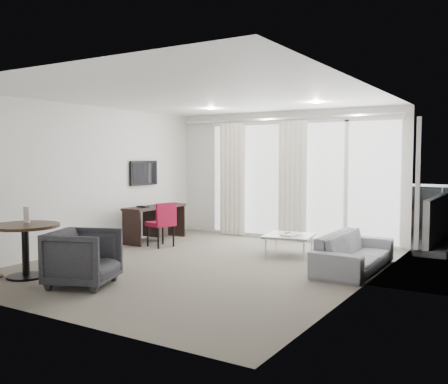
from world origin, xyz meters
The scene contains 27 objects.
floor centered at (0.00, 0.00, 0.00)m, with size 5.00×6.00×0.00m, color #655F53.
ceiling centered at (0.00, 0.00, 2.60)m, with size 5.00×6.00×0.00m, color white.
wall_left centered at (-2.50, 0.00, 1.30)m, with size 0.00×6.00×2.60m, color silver.
wall_right centered at (2.50, 0.00, 1.30)m, with size 0.00×6.00×2.60m, color silver.
wall_front centered at (0.00, -3.00, 1.30)m, with size 5.00×0.00×2.60m, color silver.
window_panel centered at (0.30, 2.98, 1.20)m, with size 4.00×0.02×2.38m, color white, non-canonical shape.
window_frame centered at (0.30, 2.97, 1.20)m, with size 4.10×0.06×2.44m, color white, non-canonical shape.
curtain_left centered at (-1.15, 2.82, 1.20)m, with size 0.60×0.20×2.38m, color silver, non-canonical shape.
curtain_right centered at (0.25, 2.82, 1.20)m, with size 0.60×0.20×2.38m, color silver, non-canonical shape.
curtain_track centered at (0.00, 2.82, 2.45)m, with size 4.80×0.04×0.04m, color #B2B2B7, non-canonical shape.
downlight_a centered at (-0.90, 1.60, 2.59)m, with size 0.12×0.12×0.02m, color #FFE0B2.
downlight_b centered at (1.20, 1.60, 2.59)m, with size 0.12×0.12×0.02m, color #FFE0B2.
desk centered at (-2.08, 1.35, 0.35)m, with size 0.46×1.49×0.70m, color black, non-canonical shape.
tv centered at (-2.46, 1.45, 1.35)m, with size 0.05×0.80×0.50m, color black, non-canonical shape.
desk_chair centered at (-1.57, 0.88, 0.42)m, with size 0.46×0.43×0.84m, color maroon, non-canonical shape.
round_table centered at (-1.64, -2.00, 0.37)m, with size 0.93×0.93×0.75m, color black, non-canonical shape.
menu_card centered at (-1.77, -1.87, 0.72)m, with size 0.12×0.02×0.23m, color white, non-canonical shape.
tub_armchair centered at (-0.61, -1.90, 0.37)m, with size 0.79×0.81×0.74m, color #26262A.
coffee_table centered at (0.82, 1.40, 0.18)m, with size 0.78×0.78×0.35m, color gray, non-canonical shape.
remote centered at (0.76, 1.48, 0.36)m, with size 0.05×0.15×0.02m, color black, non-canonical shape.
magazine centered at (0.87, 1.31, 0.36)m, with size 0.24×0.30×0.02m, color gray, non-canonical shape.
sofa centered at (2.12, 0.84, 0.27)m, with size 1.86×0.73×0.54m, color gray.
terrace_slab centered at (0.30, 4.50, -0.06)m, with size 5.60×3.00×0.12m, color #4D4D50.
rattan_chair_a centered at (0.97, 4.56, 0.40)m, with size 0.54×0.54×0.80m, color #40271C, non-canonical shape.
rattan_chair_b centered at (1.87, 4.98, 0.38)m, with size 0.51×0.51×0.75m, color #40271C, non-canonical shape.
rattan_table centered at (1.87, 4.20, 0.27)m, with size 0.54×0.54×0.54m, color #40271C, non-canonical shape.
balustrade centered at (0.30, 5.95, 0.50)m, with size 5.50×0.06×1.05m, color #B2B2B7, non-canonical shape.
Camera 1 is at (4.30, -6.39, 1.67)m, focal length 40.00 mm.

